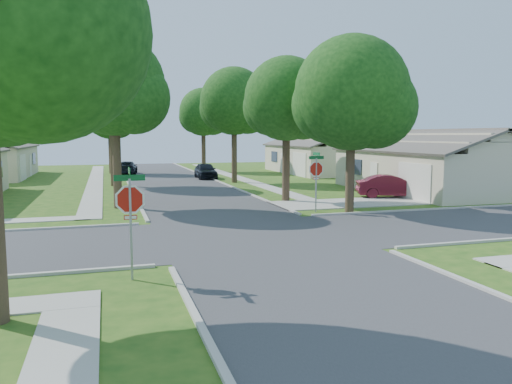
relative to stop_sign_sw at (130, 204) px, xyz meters
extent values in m
plane|color=#234B14|center=(4.70, 4.70, -2.03)|extent=(100.00, 100.00, 0.00)
cube|color=#333335|center=(4.70, 4.70, -2.03)|extent=(7.00, 100.00, 0.02)
cube|color=#9E9B91|center=(10.80, 30.70, -2.01)|extent=(1.20, 40.00, 0.04)
cube|color=#9E9B91|center=(-1.40, 30.70, -2.01)|extent=(1.20, 40.00, 0.04)
cube|color=#9E9B91|center=(12.60, 11.80, -2.01)|extent=(8.80, 3.60, 0.05)
cube|color=gray|center=(0.00, 0.00, -0.68)|extent=(0.06, 0.06, 2.70)
cylinder|color=white|center=(0.00, 0.00, 0.12)|extent=(1.05, 0.02, 1.05)
cylinder|color=#B1150C|center=(0.00, 0.00, 0.12)|extent=(0.90, 0.03, 0.90)
cube|color=#B1150C|center=(0.00, 0.00, -0.35)|extent=(0.34, 0.03, 0.12)
cube|color=white|center=(0.00, 0.00, -0.35)|extent=(0.30, 0.03, 0.08)
cube|color=#0C5426|center=(0.00, 0.00, 0.69)|extent=(0.80, 0.02, 0.16)
cube|color=#0C5426|center=(0.00, 0.00, 0.87)|extent=(0.02, 0.80, 0.16)
cube|color=gray|center=(9.40, 9.40, -0.68)|extent=(0.06, 0.06, 2.70)
cylinder|color=white|center=(9.40, 9.40, 0.12)|extent=(1.05, 0.02, 1.05)
cylinder|color=#B1150C|center=(9.40, 9.40, 0.12)|extent=(0.90, 0.03, 0.90)
cube|color=#B1150C|center=(9.40, 9.40, -0.35)|extent=(0.34, 0.03, 0.12)
cube|color=white|center=(9.40, 9.40, -0.35)|extent=(0.30, 0.03, 0.08)
cube|color=#0C5426|center=(9.40, 9.40, 0.69)|extent=(0.80, 0.02, 0.16)
cube|color=#0C5426|center=(9.40, 9.40, 0.87)|extent=(0.02, 0.80, 0.16)
cylinder|color=#38281C|center=(9.40, 13.70, -0.05)|extent=(0.44, 0.44, 3.95)
sphere|color=#0F380E|center=(9.40, 13.70, 3.85)|extent=(4.80, 4.80, 4.80)
sphere|color=#0F380E|center=(10.24, 13.22, 3.25)|extent=(3.46, 3.46, 3.46)
sphere|color=#0F380E|center=(8.68, 14.30, 3.37)|extent=(3.26, 3.26, 3.26)
cylinder|color=#38281C|center=(9.40, 25.70, 0.12)|extent=(0.44, 0.44, 4.30)
sphere|color=#0F380E|center=(9.40, 25.70, 4.48)|extent=(5.40, 5.40, 5.40)
sphere|color=#0F380E|center=(10.35, 25.16, 3.81)|extent=(3.89, 3.89, 3.89)
sphere|color=#0F380E|center=(8.59, 26.38, 3.94)|extent=(3.67, 3.67, 3.67)
cylinder|color=#38281C|center=(9.40, 38.70, 0.07)|extent=(0.44, 0.44, 4.20)
sphere|color=#0F380E|center=(9.40, 38.70, 4.19)|extent=(5.00, 5.00, 5.00)
sphere|color=#0F380E|center=(10.28, 38.20, 3.57)|extent=(3.60, 3.60, 3.60)
sphere|color=#0F380E|center=(8.65, 39.33, 3.69)|extent=(3.40, 3.40, 3.40)
cylinder|color=#38281C|center=(0.00, 13.70, 0.09)|extent=(0.44, 0.44, 4.25)
sphere|color=#0F380E|center=(0.00, 13.70, 4.34)|extent=(5.20, 5.20, 5.20)
sphere|color=#0F380E|center=(0.91, 13.18, 3.69)|extent=(3.74, 3.74, 3.74)
sphere|color=#0F380E|center=(-0.78, 14.35, 3.82)|extent=(3.54, 3.54, 3.54)
cylinder|color=#38281C|center=(0.00, 25.70, 0.19)|extent=(0.44, 0.44, 4.44)
sphere|color=#0F380E|center=(0.00, 25.70, 4.73)|extent=(5.60, 5.60, 5.60)
sphere|color=#0F380E|center=(0.98, 25.14, 4.03)|extent=(4.03, 4.03, 4.03)
sphere|color=#0F380E|center=(-0.84, 26.40, 4.17)|extent=(3.81, 3.81, 3.81)
cylinder|color=#38281C|center=(0.00, 38.70, -0.08)|extent=(0.44, 0.44, 3.90)
sphere|color=#0F380E|center=(0.00, 38.70, 3.70)|extent=(4.60, 4.60, 4.60)
sphere|color=#0F380E|center=(0.80, 38.24, 3.13)|extent=(3.31, 3.31, 3.31)
sphere|color=#0F380E|center=(-0.69, 39.28, 3.24)|extent=(3.13, 3.13, 3.13)
sphere|color=#0F380E|center=(-1.75, -2.90, 3.77)|extent=(4.32, 4.32, 4.32)
cylinder|color=#38281C|center=(11.00, 8.90, -0.26)|extent=(0.44, 0.44, 3.54)
sphere|color=#0F380E|center=(11.00, 8.90, 3.83)|extent=(5.60, 5.60, 5.60)
sphere|color=#0F380E|center=(11.98, 8.34, 3.13)|extent=(4.03, 4.03, 4.03)
sphere|color=#0F380E|center=(10.16, 9.60, 3.27)|extent=(3.81, 3.81, 3.81)
cube|color=#B9AC92|center=(20.70, 15.70, -0.63)|extent=(8.00, 13.00, 2.80)
cube|color=#49433F|center=(22.70, 15.70, 1.42)|extent=(4.42, 13.60, 1.56)
cube|color=#49433F|center=(18.70, 15.70, 1.42)|extent=(4.42, 13.60, 1.56)
cube|color=silver|center=(16.67, 11.80, -0.93)|extent=(0.06, 3.20, 2.20)
cube|color=silver|center=(16.67, 16.35, -1.03)|extent=(0.06, 0.90, 2.00)
cube|color=#1E2633|center=(16.67, 18.95, -0.48)|extent=(0.06, 1.80, 1.10)
cube|color=#B9AC92|center=(20.70, 33.70, -0.63)|extent=(8.00, 13.00, 2.80)
cube|color=#49433F|center=(22.70, 33.70, 1.42)|extent=(4.42, 13.60, 1.56)
cube|color=#49433F|center=(18.70, 33.70, 1.42)|extent=(4.42, 13.60, 1.56)
cube|color=silver|center=(16.67, 29.80, -0.93)|extent=(0.06, 3.20, 2.20)
cube|color=silver|center=(16.67, 34.35, -1.03)|extent=(0.06, 0.90, 2.00)
cube|color=#1E2633|center=(16.67, 36.95, -0.48)|extent=(0.06, 1.80, 1.10)
cube|color=#49433F|center=(-9.30, 36.70, 1.42)|extent=(4.42, 13.60, 1.56)
cube|color=silver|center=(-7.27, 32.80, -0.93)|extent=(0.06, 3.20, 2.20)
cube|color=silver|center=(-7.27, 37.35, -1.03)|extent=(0.06, 0.90, 2.00)
cube|color=#1E2633|center=(-7.27, 39.95, -0.48)|extent=(0.06, 1.80, 1.10)
imported|color=#50101C|center=(16.20, 13.40, -1.33)|extent=(4.49, 2.80, 1.40)
imported|color=black|center=(7.90, 30.09, -1.33)|extent=(1.77, 4.16, 1.40)
imported|color=black|center=(1.50, 37.07, -1.39)|extent=(2.24, 4.55, 1.27)
camera|label=1|loc=(-0.59, -13.28, 1.79)|focal=35.00mm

